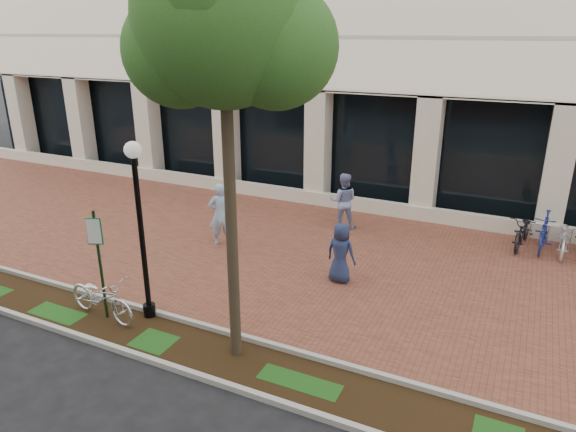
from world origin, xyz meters
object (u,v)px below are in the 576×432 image
at_px(lamppost, 140,222).
at_px(locked_bicycle, 101,297).
at_px(street_tree, 227,31).
at_px(pedestrian_mid, 343,201).
at_px(parking_sign, 98,252).
at_px(pedestrian_left, 221,214).
at_px(bike_rack_cluster, 565,236).
at_px(pedestrian_right, 341,253).

relative_size(lamppost, locked_bicycle, 2.04).
distance_m(street_tree, pedestrian_mid, 9.27).
bearing_deg(lamppost, street_tree, -7.62).
bearing_deg(street_tree, parking_sign, -177.67).
bearing_deg(lamppost, pedestrian_left, 100.46).
height_order(lamppost, street_tree, street_tree).
bearing_deg(parking_sign, pedestrian_left, 64.77).
bearing_deg(bike_rack_cluster, pedestrian_mid, -170.55).
relative_size(parking_sign, bike_rack_cluster, 0.84).
xyz_separation_m(pedestrian_mid, pedestrian_right, (1.28, -3.70, -0.13)).
bearing_deg(street_tree, bike_rack_cluster, 54.34).
xyz_separation_m(lamppost, pedestrian_mid, (2.06, 7.26, -1.38)).
xyz_separation_m(street_tree, pedestrian_mid, (-0.53, 7.61, -5.27)).
distance_m(street_tree, bike_rack_cluster, 11.82).
bearing_deg(parking_sign, bike_rack_cluster, 17.45).
xyz_separation_m(lamppost, street_tree, (2.59, -0.35, 3.89)).
height_order(parking_sign, locked_bicycle, parking_sign).
xyz_separation_m(lamppost, locked_bicycle, (-0.90, -0.52, -1.79)).
distance_m(lamppost, bike_rack_cluster, 11.97).
height_order(lamppost, locked_bicycle, lamppost).
distance_m(street_tree, locked_bicycle, 6.67).
distance_m(locked_bicycle, bike_rack_cluster, 12.85).
bearing_deg(lamppost, bike_rack_cluster, 43.09).
distance_m(parking_sign, locked_bicycle, 1.12).
bearing_deg(locked_bicycle, pedestrian_left, 5.19).
bearing_deg(bike_rack_cluster, lamppost, -134.61).
bearing_deg(pedestrian_mid, locked_bicycle, 50.86).
relative_size(locked_bicycle, pedestrian_right, 1.24).
bearing_deg(pedestrian_left, parking_sign, 53.68).
relative_size(street_tree, pedestrian_left, 4.04).
height_order(street_tree, locked_bicycle, street_tree).
xyz_separation_m(pedestrian_left, pedestrian_mid, (2.86, 2.95, -0.04)).
distance_m(locked_bicycle, pedestrian_left, 4.84).
height_order(lamppost, pedestrian_mid, lamppost).
relative_size(pedestrian_right, bike_rack_cluster, 0.52).
bearing_deg(pedestrian_right, pedestrian_mid, -64.33).
relative_size(parking_sign, pedestrian_right, 1.61).
height_order(parking_sign, pedestrian_left, parking_sign).
relative_size(pedestrian_left, pedestrian_mid, 1.04).
relative_size(pedestrian_mid, bike_rack_cluster, 0.60).
bearing_deg(bike_rack_cluster, locked_bicycle, -135.67).
bearing_deg(pedestrian_mid, pedestrian_right, 90.77).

